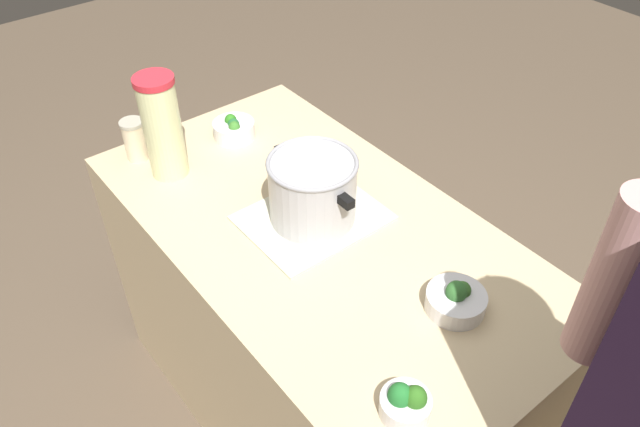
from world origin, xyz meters
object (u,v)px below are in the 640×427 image
broccoli_bowl_front (406,402)px  broccoli_bowl_back (456,299)px  mason_jar (135,140)px  broccoli_bowl_center (234,129)px  lemonade_pitcher (162,127)px  cooking_pot (313,189)px

broccoli_bowl_front → broccoli_bowl_back: 0.30m
mason_jar → broccoli_bowl_center: bearing=72.9°
lemonade_pitcher → broccoli_bowl_center: lemonade_pitcher is taller
lemonade_pitcher → broccoli_bowl_front: 1.00m
broccoli_bowl_center → cooking_pot: bearing=-5.8°
cooking_pot → broccoli_bowl_front: 0.61m
broccoli_bowl_front → broccoli_bowl_back: bearing=113.6°
broccoli_bowl_center → broccoli_bowl_back: size_ratio=0.94×
mason_jar → broccoli_bowl_center: size_ratio=0.97×
broccoli_bowl_back → broccoli_bowl_center: bearing=-178.9°
mason_jar → cooking_pot: bearing=23.4°
cooking_pot → lemonade_pitcher: 0.47m
broccoli_bowl_front → broccoli_bowl_center: size_ratio=0.79×
cooking_pot → mason_jar: (-0.55, -0.24, -0.04)m
lemonade_pitcher → broccoli_bowl_front: bearing=-0.9°
cooking_pot → mason_jar: bearing=-156.6°
broccoli_bowl_front → cooking_pot: bearing=159.5°
broccoli_bowl_front → broccoli_bowl_center: (-1.03, 0.26, -0.00)m
mason_jar → broccoli_bowl_center: (0.09, 0.28, -0.03)m
mason_jar → broccoli_bowl_front: (1.12, 0.03, -0.03)m
mason_jar → broccoli_bowl_front: 1.12m
mason_jar → broccoli_bowl_back: 1.04m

